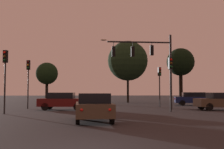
{
  "coord_description": "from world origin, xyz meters",
  "views": [
    {
      "loc": [
        0.25,
        -8.03,
        1.62
      ],
      "look_at": [
        1.36,
        16.94,
        3.08
      ],
      "focal_mm": 46.51,
      "sensor_mm": 36.0,
      "label": 1
    }
  ],
  "objects_px": {
    "traffic_light_corner_right": "(160,79)",
    "car_nearside_lane": "(94,107)",
    "car_crossing_right": "(221,101)",
    "tree_left_far": "(128,61)",
    "car_far_lane": "(194,99)",
    "traffic_light_median": "(171,73)",
    "car_crossing_left": "(62,101)",
    "traffic_signal_mast_arm": "(148,58)",
    "tree_center_horizon": "(181,62)",
    "tree_behind_sign": "(47,74)",
    "traffic_light_corner_left": "(5,69)",
    "traffic_light_far_side": "(28,74)"
  },
  "relations": [
    {
      "from": "traffic_light_far_side",
      "to": "tree_behind_sign",
      "type": "distance_m",
      "value": 20.05
    },
    {
      "from": "traffic_signal_mast_arm",
      "to": "tree_left_far",
      "type": "bearing_deg",
      "value": 90.54
    },
    {
      "from": "traffic_light_far_side",
      "to": "car_nearside_lane",
      "type": "relative_size",
      "value": 1.02
    },
    {
      "from": "traffic_light_median",
      "to": "car_crossing_right",
      "type": "distance_m",
      "value": 5.95
    },
    {
      "from": "traffic_light_median",
      "to": "car_far_lane",
      "type": "height_order",
      "value": "traffic_light_median"
    },
    {
      "from": "traffic_light_corner_left",
      "to": "car_nearside_lane",
      "type": "bearing_deg",
      "value": -40.01
    },
    {
      "from": "traffic_light_corner_left",
      "to": "car_crossing_left",
      "type": "relative_size",
      "value": 1.07
    },
    {
      "from": "traffic_light_median",
      "to": "car_nearside_lane",
      "type": "xyz_separation_m",
      "value": [
        -5.95,
        -6.91,
        -2.25
      ]
    },
    {
      "from": "car_nearside_lane",
      "to": "tree_left_far",
      "type": "distance_m",
      "value": 27.42
    },
    {
      "from": "car_crossing_left",
      "to": "car_crossing_right",
      "type": "height_order",
      "value": "same"
    },
    {
      "from": "traffic_signal_mast_arm",
      "to": "traffic_light_far_side",
      "type": "height_order",
      "value": "traffic_signal_mast_arm"
    },
    {
      "from": "traffic_light_median",
      "to": "tree_center_horizon",
      "type": "distance_m",
      "value": 18.99
    },
    {
      "from": "car_nearside_lane",
      "to": "tree_center_horizon",
      "type": "xyz_separation_m",
      "value": [
        11.84,
        24.76,
        4.94
      ]
    },
    {
      "from": "traffic_light_median",
      "to": "tree_left_far",
      "type": "height_order",
      "value": "tree_left_far"
    },
    {
      "from": "car_crossing_right",
      "to": "car_far_lane",
      "type": "bearing_deg",
      "value": 87.4
    },
    {
      "from": "traffic_signal_mast_arm",
      "to": "car_crossing_left",
      "type": "xyz_separation_m",
      "value": [
        -7.57,
        0.23,
        -3.81
      ]
    },
    {
      "from": "traffic_signal_mast_arm",
      "to": "traffic_light_median",
      "type": "height_order",
      "value": "traffic_signal_mast_arm"
    },
    {
      "from": "traffic_light_corner_left",
      "to": "traffic_light_far_side",
      "type": "height_order",
      "value": "traffic_light_corner_left"
    },
    {
      "from": "tree_center_horizon",
      "to": "car_crossing_left",
      "type": "bearing_deg",
      "value": -134.8
    },
    {
      "from": "traffic_signal_mast_arm",
      "to": "traffic_light_corner_left",
      "type": "distance_m",
      "value": 12.01
    },
    {
      "from": "tree_behind_sign",
      "to": "car_crossing_left",
      "type": "bearing_deg",
      "value": -76.36
    },
    {
      "from": "car_crossing_right",
      "to": "tree_left_far",
      "type": "bearing_deg",
      "value": 110.46
    },
    {
      "from": "car_nearside_lane",
      "to": "traffic_light_corner_left",
      "type": "bearing_deg",
      "value": 139.99
    },
    {
      "from": "traffic_light_far_side",
      "to": "traffic_light_corner_right",
      "type": "bearing_deg",
      "value": 11.89
    },
    {
      "from": "car_far_lane",
      "to": "traffic_light_median",
      "type": "bearing_deg",
      "value": -117.11
    },
    {
      "from": "traffic_light_far_side",
      "to": "car_crossing_left",
      "type": "distance_m",
      "value": 4.59
    },
    {
      "from": "traffic_light_far_side",
      "to": "tree_center_horizon",
      "type": "height_order",
      "value": "tree_center_horizon"
    },
    {
      "from": "traffic_light_corner_left",
      "to": "traffic_light_corner_right",
      "type": "distance_m",
      "value": 15.94
    },
    {
      "from": "car_far_lane",
      "to": "tree_center_horizon",
      "type": "bearing_deg",
      "value": 86.02
    },
    {
      "from": "traffic_light_corner_right",
      "to": "car_far_lane",
      "type": "distance_m",
      "value": 5.95
    },
    {
      "from": "traffic_light_corner_right",
      "to": "tree_left_far",
      "type": "bearing_deg",
      "value": 100.14
    },
    {
      "from": "traffic_signal_mast_arm",
      "to": "tree_behind_sign",
      "type": "xyz_separation_m",
      "value": [
        -12.84,
        21.97,
        -0.11
      ]
    },
    {
      "from": "tree_left_far",
      "to": "car_crossing_left",
      "type": "bearing_deg",
      "value": -114.03
    },
    {
      "from": "car_nearside_lane",
      "to": "tree_center_horizon",
      "type": "distance_m",
      "value": 27.89
    },
    {
      "from": "traffic_light_corner_right",
      "to": "traffic_light_far_side",
      "type": "xyz_separation_m",
      "value": [
        -13.01,
        -2.74,
        0.26
      ]
    },
    {
      "from": "tree_left_far",
      "to": "tree_center_horizon",
      "type": "height_order",
      "value": "tree_left_far"
    },
    {
      "from": "traffic_light_corner_left",
      "to": "traffic_light_median",
      "type": "relative_size",
      "value": 1.07
    },
    {
      "from": "traffic_light_corner_right",
      "to": "car_crossing_left",
      "type": "xyz_separation_m",
      "value": [
        -9.56,
        -4.55,
        -2.16
      ]
    },
    {
      "from": "traffic_light_corner_right",
      "to": "car_far_lane",
      "type": "xyz_separation_m",
      "value": [
        4.68,
        2.98,
        -2.16
      ]
    },
    {
      "from": "traffic_light_median",
      "to": "car_crossing_right",
      "type": "relative_size",
      "value": 0.96
    },
    {
      "from": "tree_behind_sign",
      "to": "traffic_light_corner_left",
      "type": "bearing_deg",
      "value": -86.32
    },
    {
      "from": "car_crossing_left",
      "to": "car_far_lane",
      "type": "bearing_deg",
      "value": 27.87
    },
    {
      "from": "traffic_signal_mast_arm",
      "to": "car_crossing_right",
      "type": "distance_m",
      "value": 7.38
    },
    {
      "from": "traffic_signal_mast_arm",
      "to": "traffic_light_far_side",
      "type": "bearing_deg",
      "value": 169.51
    },
    {
      "from": "tree_center_horizon",
      "to": "traffic_signal_mast_arm",
      "type": "bearing_deg",
      "value": -115.47
    },
    {
      "from": "traffic_light_corner_right",
      "to": "car_crossing_left",
      "type": "relative_size",
      "value": 0.96
    },
    {
      "from": "traffic_light_median",
      "to": "tree_behind_sign",
      "type": "bearing_deg",
      "value": 119.74
    },
    {
      "from": "traffic_light_median",
      "to": "traffic_light_far_side",
      "type": "height_order",
      "value": "traffic_light_far_side"
    },
    {
      "from": "traffic_light_corner_right",
      "to": "car_nearside_lane",
      "type": "xyz_separation_m",
      "value": [
        -6.66,
        -14.46,
        -2.16
      ]
    },
    {
      "from": "car_crossing_left",
      "to": "tree_behind_sign",
      "type": "relative_size",
      "value": 0.68
    }
  ]
}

